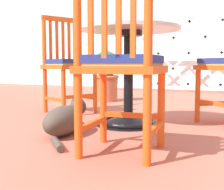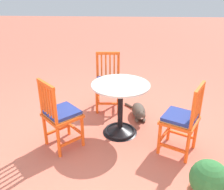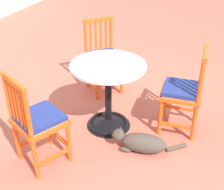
{
  "view_description": "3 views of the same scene",
  "coord_description": "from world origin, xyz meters",
  "px_view_note": "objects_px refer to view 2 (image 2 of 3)",
  "views": [
    {
      "loc": [
        0.64,
        -2.18,
        0.46
      ],
      "look_at": [
        -0.26,
        0.04,
        0.22
      ],
      "focal_mm": 50.56,
      "sensor_mm": 36.0,
      "label": 1
    },
    {
      "loc": [
        -0.18,
        3.01,
        1.95
      ],
      "look_at": [
        -0.01,
        -0.11,
        0.5
      ],
      "focal_mm": 40.12,
      "sensor_mm": 36.0,
      "label": 2
    },
    {
      "loc": [
        -2.65,
        -0.93,
        2.0
      ],
      "look_at": [
        -0.21,
        -0.03,
        0.44
      ],
      "focal_mm": 48.8,
      "sensor_mm": 36.0,
      "label": 3
    }
  ],
  "objects_px": {
    "cafe_table": "(120,114)",
    "orange_chair_by_planter": "(61,115)",
    "tabby_cat": "(139,112)",
    "orange_chair_facing_out": "(108,83)",
    "orange_chair_near_fence": "(182,120)"
  },
  "relations": [
    {
      "from": "cafe_table",
      "to": "tabby_cat",
      "type": "bearing_deg",
      "value": -123.04
    },
    {
      "from": "orange_chair_by_planter",
      "to": "orange_chair_facing_out",
      "type": "height_order",
      "value": "same"
    },
    {
      "from": "cafe_table",
      "to": "orange_chair_near_fence",
      "type": "distance_m",
      "value": 0.84
    },
    {
      "from": "orange_chair_facing_out",
      "to": "tabby_cat",
      "type": "relative_size",
      "value": 1.29
    },
    {
      "from": "orange_chair_facing_out",
      "to": "orange_chair_near_fence",
      "type": "bearing_deg",
      "value": 130.41
    },
    {
      "from": "cafe_table",
      "to": "orange_chair_by_planter",
      "type": "bearing_deg",
      "value": 25.28
    },
    {
      "from": "orange_chair_by_planter",
      "to": "orange_chair_near_fence",
      "type": "xyz_separation_m",
      "value": [
        -1.45,
        0.04,
        0.0
      ]
    },
    {
      "from": "orange_chair_near_fence",
      "to": "orange_chair_facing_out",
      "type": "xyz_separation_m",
      "value": [
        0.95,
        -1.11,
        0.0
      ]
    },
    {
      "from": "tabby_cat",
      "to": "orange_chair_by_planter",
      "type": "bearing_deg",
      "value": 37.65
    },
    {
      "from": "orange_chair_by_planter",
      "to": "orange_chair_facing_out",
      "type": "relative_size",
      "value": 1.0
    },
    {
      "from": "orange_chair_near_fence",
      "to": "orange_chair_facing_out",
      "type": "distance_m",
      "value": 1.46
    },
    {
      "from": "orange_chair_by_planter",
      "to": "tabby_cat",
      "type": "xyz_separation_m",
      "value": [
        -1.0,
        -0.77,
        -0.35
      ]
    },
    {
      "from": "tabby_cat",
      "to": "orange_chair_facing_out",
      "type": "bearing_deg",
      "value": -31.02
    },
    {
      "from": "orange_chair_by_planter",
      "to": "orange_chair_near_fence",
      "type": "bearing_deg",
      "value": 178.44
    },
    {
      "from": "cafe_table",
      "to": "orange_chair_by_planter",
      "type": "height_order",
      "value": "orange_chair_by_planter"
    }
  ]
}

